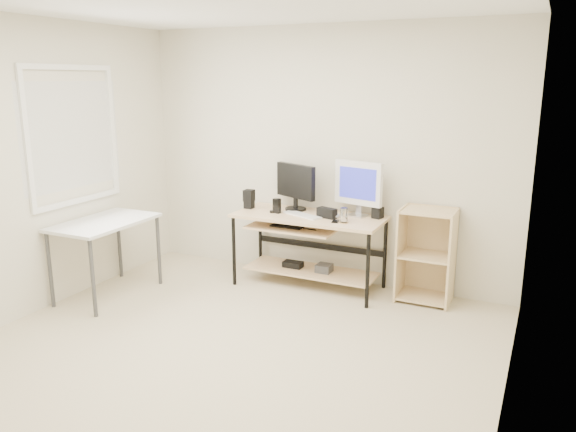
{
  "coord_description": "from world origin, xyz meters",
  "views": [
    {
      "loc": [
        2.14,
        -3.34,
        2.07
      ],
      "look_at": [
        -0.06,
        1.3,
        0.81
      ],
      "focal_mm": 35.0,
      "sensor_mm": 36.0,
      "label": 1
    }
  ],
  "objects_px": {
    "shelf_unit": "(427,254)",
    "audio_controller": "(277,206)",
    "white_imac": "(358,185)",
    "desk": "(307,235)",
    "side_table": "(105,229)",
    "black_monitor": "(296,184)"
  },
  "relations": [
    {
      "from": "desk",
      "to": "white_imac",
      "type": "bearing_deg",
      "value": 19.43
    },
    {
      "from": "side_table",
      "to": "black_monitor",
      "type": "xyz_separation_m",
      "value": [
        1.46,
        1.2,
        0.35
      ]
    },
    {
      "from": "black_monitor",
      "to": "white_imac",
      "type": "relative_size",
      "value": 0.92
    },
    {
      "from": "side_table",
      "to": "audio_controller",
      "type": "bearing_deg",
      "value": 36.44
    },
    {
      "from": "desk",
      "to": "shelf_unit",
      "type": "distance_m",
      "value": 1.19
    },
    {
      "from": "side_table",
      "to": "desk",
      "type": "bearing_deg",
      "value": 32.65
    },
    {
      "from": "side_table",
      "to": "white_imac",
      "type": "xyz_separation_m",
      "value": [
        2.13,
        1.23,
        0.39
      ]
    },
    {
      "from": "desk",
      "to": "side_table",
      "type": "xyz_separation_m",
      "value": [
        -1.65,
        -1.06,
        0.13
      ]
    },
    {
      "from": "desk",
      "to": "audio_controller",
      "type": "height_order",
      "value": "audio_controller"
    },
    {
      "from": "audio_controller",
      "to": "desk",
      "type": "bearing_deg",
      "value": 23.68
    },
    {
      "from": "desk",
      "to": "side_table",
      "type": "distance_m",
      "value": 1.97
    },
    {
      "from": "desk",
      "to": "white_imac",
      "type": "distance_m",
      "value": 0.73
    },
    {
      "from": "desk",
      "to": "white_imac",
      "type": "relative_size",
      "value": 2.75
    },
    {
      "from": "shelf_unit",
      "to": "white_imac",
      "type": "xyz_separation_m",
      "value": [
        -0.7,
        0.01,
        0.61
      ]
    },
    {
      "from": "side_table",
      "to": "shelf_unit",
      "type": "bearing_deg",
      "value": 23.33
    },
    {
      "from": "desk",
      "to": "audio_controller",
      "type": "xyz_separation_m",
      "value": [
        -0.3,
        -0.06,
        0.29
      ]
    },
    {
      "from": "shelf_unit",
      "to": "white_imac",
      "type": "distance_m",
      "value": 0.93
    },
    {
      "from": "white_imac",
      "to": "black_monitor",
      "type": "bearing_deg",
      "value": -165.66
    },
    {
      "from": "shelf_unit",
      "to": "audio_controller",
      "type": "xyz_separation_m",
      "value": [
        -1.48,
        -0.22,
        0.37
      ]
    },
    {
      "from": "shelf_unit",
      "to": "white_imac",
      "type": "bearing_deg",
      "value": 179.53
    },
    {
      "from": "white_imac",
      "to": "audio_controller",
      "type": "height_order",
      "value": "white_imac"
    },
    {
      "from": "white_imac",
      "to": "audio_controller",
      "type": "relative_size",
      "value": 3.64
    }
  ]
}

